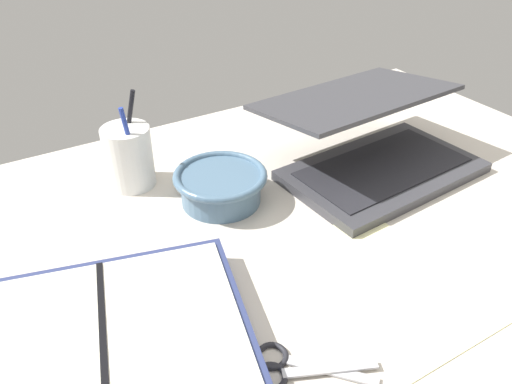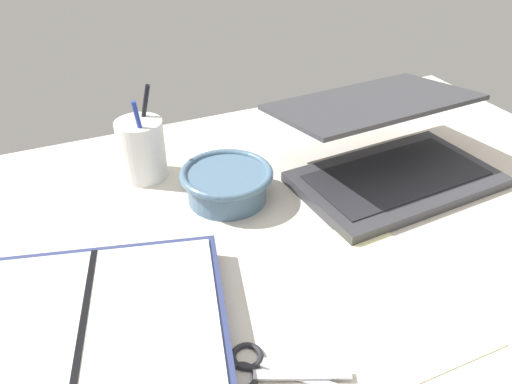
# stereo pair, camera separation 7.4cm
# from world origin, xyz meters

# --- Properties ---
(desk_top) EXTENTS (1.40, 1.00, 0.02)m
(desk_top) POSITION_xyz_m (0.00, 0.00, 0.01)
(desk_top) COLOR beige
(desk_top) RESTS_ON ground
(laptop) EXTENTS (0.37, 0.32, 0.14)m
(laptop) POSITION_xyz_m (0.27, 0.13, 0.07)
(laptop) COLOR #38383D
(laptop) RESTS_ON desk_top
(bowl) EXTENTS (0.16, 0.16, 0.06)m
(bowl) POSITION_xyz_m (-0.01, 0.18, 0.05)
(bowl) COLOR slate
(bowl) RESTS_ON desk_top
(pen_cup) EXTENTS (0.08, 0.08, 0.17)m
(pen_cup) POSITION_xyz_m (-0.12, 0.31, 0.08)
(pen_cup) COLOR white
(pen_cup) RESTS_ON desk_top
(planner) EXTENTS (0.38, 0.33, 0.04)m
(planner) POSITION_xyz_m (-0.27, -0.03, 0.04)
(planner) COLOR navy
(planner) RESTS_ON desk_top
(scissors) EXTENTS (0.13, 0.11, 0.01)m
(scissors) POSITION_xyz_m (-0.11, -0.16, 0.02)
(scissors) COLOR #B7B7BC
(scissors) RESTS_ON desk_top
(paper_sheet_front) EXTENTS (0.18, 0.27, 0.00)m
(paper_sheet_front) POSITION_xyz_m (0.09, -0.11, 0.02)
(paper_sheet_front) COLOR #F4EFB2
(paper_sheet_front) RESTS_ON desk_top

